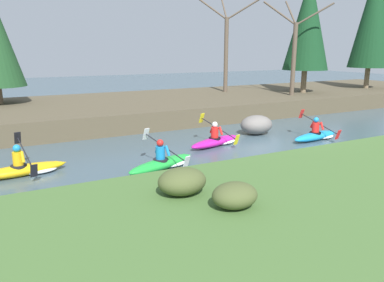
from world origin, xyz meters
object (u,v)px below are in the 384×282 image
at_px(kayaker_middle, 217,141).
at_px(kayaker_trailing, 164,162).
at_px(kayaker_far_back, 25,169).
at_px(boulder_midstream, 256,125).
at_px(kayaker_lead, 317,135).

distance_m(kayaker_middle, kayaker_trailing, 3.60).
xyz_separation_m(kayaker_far_back, boulder_midstream, (9.94, 1.35, 0.24)).
distance_m(kayaker_lead, kayaker_trailing, 7.53).
distance_m(kayaker_lead, boulder_midstream, 2.71).
bearing_deg(kayaker_lead, boulder_midstream, 120.33).
height_order(kayaker_lead, boulder_midstream, kayaker_lead).
relative_size(kayaker_lead, boulder_midstream, 1.79).
relative_size(kayaker_lead, kayaker_far_back, 1.00).
xyz_separation_m(kayaker_lead, kayaker_middle, (-4.38, 1.16, 0.00)).
height_order(kayaker_trailing, boulder_midstream, kayaker_trailing).
height_order(kayaker_lead, kayaker_middle, same).
distance_m(kayaker_middle, boulder_midstream, 2.85).
xyz_separation_m(kayaker_middle, kayaker_far_back, (-7.27, -0.41, 0.00)).
xyz_separation_m(kayaker_lead, kayaker_far_back, (-11.64, 0.75, 0.00)).
bearing_deg(boulder_midstream, kayaker_far_back, -172.26).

